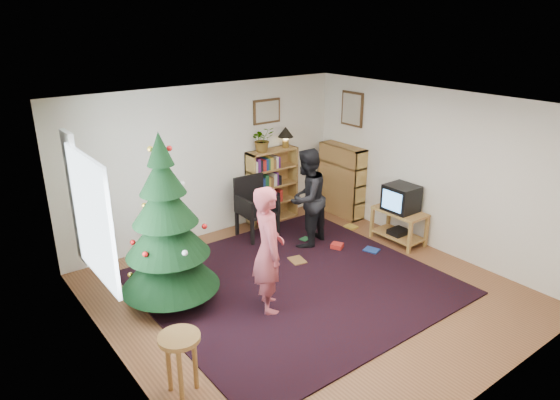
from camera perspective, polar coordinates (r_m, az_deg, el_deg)
floor at (r=6.82m, az=3.08°, el=-10.49°), size 5.00×5.00×0.00m
ceiling at (r=5.94m, az=3.54°, el=10.68°), size 5.00×5.00×0.00m
wall_back at (r=8.23m, az=-8.10°, el=4.35°), size 5.00×0.02×2.50m
wall_front at (r=4.84m, az=23.11°, el=-9.09°), size 5.00×0.02×2.50m
wall_left at (r=5.14m, az=-18.58°, el=-6.71°), size 0.02×5.00×2.50m
wall_right at (r=8.05m, az=16.99°, el=3.27°), size 0.02×5.00×2.50m
rug at (r=7.02m, az=1.48°, el=-9.43°), size 3.80×3.60×0.02m
window_pane at (r=5.58m, az=-20.66°, el=-1.99°), size 0.04×1.20×1.40m
curtain at (r=6.22m, az=-22.28°, el=0.09°), size 0.06×0.35×1.60m
picture_back at (r=8.65m, az=-1.53°, el=10.10°), size 0.55×0.03×0.42m
picture_right at (r=8.96m, az=8.25°, el=10.26°), size 0.03×0.50×0.60m
christmas_tree at (r=6.31m, az=-12.79°, el=-4.07°), size 1.24×1.24×2.25m
bookshelf_back at (r=8.87m, az=-0.90°, el=1.78°), size 0.95×0.30×1.30m
bookshelf_right at (r=9.21m, az=7.05°, el=2.34°), size 0.30×0.95×1.30m
tv_stand at (r=8.32m, az=13.44°, el=-2.63°), size 0.47×0.84×0.55m
crt_tv at (r=8.16m, az=13.68°, el=0.21°), size 0.45×0.48×0.42m
armchair at (r=8.28m, az=-3.09°, el=-0.50°), size 0.58×0.58×1.01m
stool at (r=5.03m, az=-11.36°, el=-16.40°), size 0.41×0.41×0.68m
person_standing at (r=6.10m, az=-1.34°, el=-5.72°), size 0.60×0.70×1.63m
person_by_chair at (r=7.84m, az=3.05°, el=0.20°), size 0.93×0.82×1.59m
potted_plant at (r=8.52m, az=-2.02°, el=6.95°), size 0.44×0.40×0.43m
table_lamp at (r=8.81m, az=0.65°, el=7.62°), size 0.28×0.28×0.37m
floor_clutter at (r=8.12m, az=6.06°, el=-4.94°), size 1.77×1.16×0.08m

